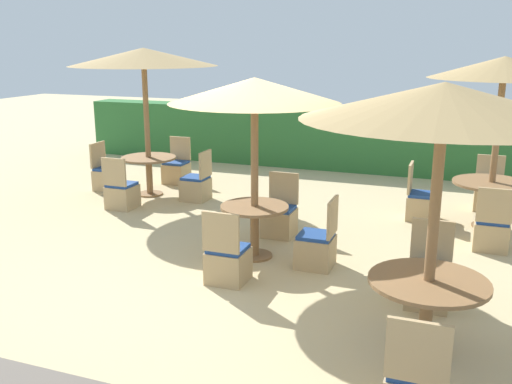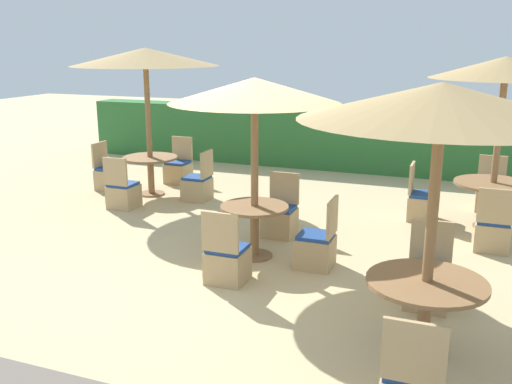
{
  "view_description": "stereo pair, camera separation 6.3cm",
  "coord_description": "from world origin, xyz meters",
  "views": [
    {
      "loc": [
        2.55,
        -6.25,
        2.83
      ],
      "look_at": [
        0.0,
        0.6,
        0.9
      ],
      "focal_mm": 40.0,
      "sensor_mm": 36.0,
      "label": 1
    },
    {
      "loc": [
        2.61,
        -6.23,
        2.83
      ],
      "look_at": [
        0.0,
        0.6,
        0.9
      ],
      "focal_mm": 40.0,
      "sensor_mm": 36.0,
      "label": 2
    }
  ],
  "objects": [
    {
      "name": "hedge_row",
      "position": [
        0.0,
        6.43,
        0.68
      ],
      "size": [
        13.0,
        0.7,
        1.35
      ],
      "primitive_type": "cube",
      "color": "#2D6B33",
      "rests_on": "ground_plane"
    },
    {
      "name": "patio_chair_back_left_north",
      "position": [
        -3.0,
        3.95,
        0.26
      ],
      "size": [
        0.46,
        0.46,
        0.93
      ],
      "rotation": [
        0.0,
        0.0,
        3.14
      ],
      "color": "tan",
      "rests_on": "ground_plane"
    },
    {
      "name": "patio_chair_back_left_east",
      "position": [
        -2.01,
        2.87,
        0.26
      ],
      "size": [
        0.46,
        0.46,
        0.93
      ],
      "rotation": [
        0.0,
        0.0,
        1.57
      ],
      "color": "tan",
      "rests_on": "ground_plane"
    },
    {
      "name": "patio_chair_back_left_south",
      "position": [
        -3.0,
        1.94,
        0.26
      ],
      "size": [
        0.46,
        0.46,
        0.93
      ],
      "color": "tan",
      "rests_on": "ground_plane"
    },
    {
      "name": "patio_chair_center_north",
      "position": [
        0.03,
        1.53,
        0.26
      ],
      "size": [
        0.46,
        0.46,
        0.93
      ],
      "rotation": [
        0.0,
        0.0,
        3.14
      ],
      "color": "tan",
      "rests_on": "ground_plane"
    },
    {
      "name": "parasol_back_left",
      "position": [
        -3.02,
        2.91,
        2.55
      ],
      "size": [
        2.68,
        2.68,
        2.73
      ],
      "color": "olive",
      "rests_on": "ground_plane"
    },
    {
      "name": "parasol_center",
      "position": [
        -0.01,
        0.57,
        2.22
      ],
      "size": [
        2.21,
        2.21,
        2.4
      ],
      "color": "olive",
      "rests_on": "ground_plane"
    },
    {
      "name": "patio_chair_back_right_south",
      "position": [
        3.0,
        1.98,
        0.26
      ],
      "size": [
        0.46,
        0.46,
        0.93
      ],
      "color": "tan",
      "rests_on": "ground_plane"
    },
    {
      "name": "patio_chair_center_south",
      "position": [
        -0.02,
        -0.34,
        0.26
      ],
      "size": [
        0.46,
        0.46,
        0.93
      ],
      "color": "tan",
      "rests_on": "ground_plane"
    },
    {
      "name": "ground_plane",
      "position": [
        0.0,
        0.0,
        0.0
      ],
      "size": [
        40.0,
        40.0,
        0.0
      ],
      "primitive_type": "plane",
      "color": "#C6B284"
    },
    {
      "name": "patio_chair_back_right_west",
      "position": [
        1.95,
        3.09,
        0.26
      ],
      "size": [
        0.46,
        0.46,
        0.93
      ],
      "rotation": [
        0.0,
        0.0,
        -1.57
      ],
      "color": "tan",
      "rests_on": "ground_plane"
    },
    {
      "name": "round_table_center",
      "position": [
        -0.01,
        0.57,
        0.53
      ],
      "size": [
        0.91,
        0.91,
        0.72
      ],
      "color": "olive",
      "rests_on": "ground_plane"
    },
    {
      "name": "patio_chair_back_right_north",
      "position": [
        3.0,
        4.08,
        0.26
      ],
      "size": [
        0.46,
        0.46,
        0.93
      ],
      "rotation": [
        0.0,
        0.0,
        3.14
      ],
      "color": "tan",
      "rests_on": "ground_plane"
    },
    {
      "name": "round_table_back_left",
      "position": [
        -3.02,
        2.91,
        0.57
      ],
      "size": [
        1.03,
        1.03,
        0.73
      ],
      "color": "olive",
      "rests_on": "ground_plane"
    },
    {
      "name": "parasol_back_right",
      "position": [
        2.99,
        3.05,
        2.45
      ],
      "size": [
        2.2,
        2.2,
        2.63
      ],
      "color": "olive",
      "rests_on": "ground_plane"
    },
    {
      "name": "patio_chair_center_east",
      "position": [
        0.87,
        0.51,
        0.26
      ],
      "size": [
        0.46,
        0.46,
        0.93
      ],
      "rotation": [
        0.0,
        0.0,
        1.57
      ],
      "color": "tan",
      "rests_on": "ground_plane"
    },
    {
      "name": "patio_chair_front_right_north",
      "position": [
        2.3,
        -0.14,
        0.26
      ],
      "size": [
        0.46,
        0.46,
        0.93
      ],
      "rotation": [
        0.0,
        0.0,
        3.14
      ],
      "color": "tan",
      "rests_on": "ground_plane"
    },
    {
      "name": "parasol_front_right",
      "position": [
        2.35,
        -1.18,
        2.33
      ],
      "size": [
        2.45,
        2.45,
        2.51
      ],
      "color": "olive",
      "rests_on": "ground_plane"
    },
    {
      "name": "patio_chair_back_left_west",
      "position": [
        -4.0,
        2.96,
        0.26
      ],
      "size": [
        0.46,
        0.46,
        0.93
      ],
      "rotation": [
        0.0,
        0.0,
        -1.57
      ],
      "color": "tan",
      "rests_on": "ground_plane"
    },
    {
      "name": "round_table_front_right",
      "position": [
        2.35,
        -1.18,
        0.58
      ],
      "size": [
        1.1,
        1.1,
        0.73
      ],
      "color": "olive",
      "rests_on": "ground_plane"
    },
    {
      "name": "round_table_back_right",
      "position": [
        2.99,
        3.05,
        0.59
      ],
      "size": [
        1.17,
        1.17,
        0.73
      ],
      "color": "olive",
      "rests_on": "ground_plane"
    }
  ]
}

